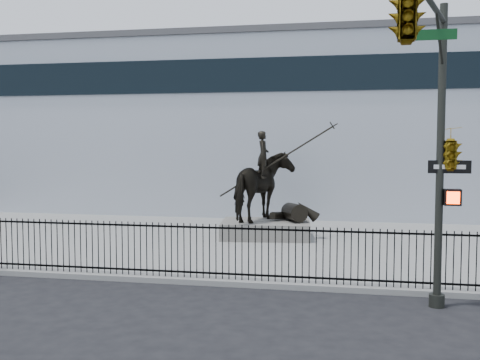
# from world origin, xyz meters

# --- Properties ---
(ground) EXTENTS (120.00, 120.00, 0.00)m
(ground) POSITION_xyz_m (0.00, 0.00, 0.00)
(ground) COLOR black
(ground) RESTS_ON ground
(plaza) EXTENTS (30.00, 12.00, 0.15)m
(plaza) POSITION_xyz_m (0.00, 7.00, 0.07)
(plaza) COLOR gray
(plaza) RESTS_ON ground
(building) EXTENTS (44.00, 14.00, 9.00)m
(building) POSITION_xyz_m (0.00, 20.00, 4.50)
(building) COLOR #B3BAC3
(building) RESTS_ON ground
(picket_fence) EXTENTS (22.10, 0.10, 1.50)m
(picket_fence) POSITION_xyz_m (0.00, 1.25, 0.90)
(picket_fence) COLOR black
(picket_fence) RESTS_ON plaza
(statue_plinth) EXTENTS (3.61, 2.67, 0.63)m
(statue_plinth) POSITION_xyz_m (1.79, 8.02, 0.47)
(statue_plinth) COLOR #63605A
(statue_plinth) RESTS_ON plaza
(equestrian_statue) EXTENTS (4.31, 2.90, 3.67)m
(equestrian_statue) POSITION_xyz_m (1.85, 8.03, 2.11)
(equestrian_statue) COLOR black
(equestrian_statue) RESTS_ON statue_plinth
(traffic_signal_right) EXTENTS (2.17, 6.86, 7.00)m
(traffic_signal_right) POSITION_xyz_m (6.47, -2.00, 4.85)
(traffic_signal_right) COLOR black
(traffic_signal_right) RESTS_ON ground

